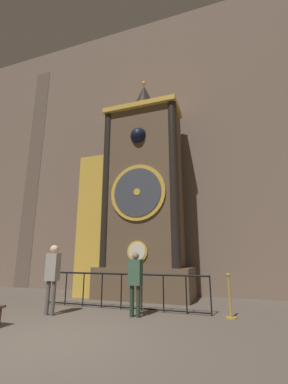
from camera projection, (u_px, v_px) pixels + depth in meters
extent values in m
plane|color=brown|center=(44.00, 342.00, 4.60)|extent=(28.00, 28.00, 0.00)
cube|color=#7A6656|center=(150.00, 142.00, 12.08)|extent=(24.00, 0.30, 13.44)
cube|color=brown|center=(34.00, 170.00, 13.92)|extent=(0.90, 0.12, 12.09)
cube|color=brown|center=(144.00, 283.00, 9.38)|extent=(3.56, 1.61, 1.10)
cube|color=brown|center=(144.00, 184.00, 10.28)|extent=(2.85, 1.40, 6.41)
cube|color=gold|center=(143.00, 113.00, 10.93)|extent=(3.08, 1.54, 0.20)
cylinder|color=gold|center=(137.00, 252.00, 8.97)|extent=(0.74, 0.05, 0.74)
cylinder|color=silver|center=(137.00, 252.00, 8.94)|extent=(0.60, 0.03, 0.60)
cylinder|color=gold|center=(138.00, 192.00, 9.49)|extent=(2.13, 0.07, 2.13)
cylinder|color=#3D424C|center=(137.00, 192.00, 9.44)|extent=(1.83, 0.04, 1.83)
cylinder|color=gold|center=(137.00, 192.00, 9.43)|extent=(0.26, 0.03, 0.26)
cube|color=#3A2D21|center=(142.00, 141.00, 10.52)|extent=(0.81, 0.42, 0.81)
sphere|color=black|center=(139.00, 136.00, 10.12)|extent=(0.65, 0.65, 0.65)
cylinder|color=black|center=(107.00, 183.00, 10.16)|extent=(0.35, 0.35, 6.41)
cylinder|color=black|center=(174.00, 176.00, 9.30)|extent=(0.35, 0.35, 6.41)
cylinder|color=gold|center=(144.00, 109.00, 11.09)|extent=(0.93, 0.93, 0.30)
cone|color=black|center=(144.00, 96.00, 11.24)|extent=(0.88, 0.88, 1.02)
sphere|color=gold|center=(144.00, 84.00, 11.40)|extent=(0.20, 0.20, 0.20)
cube|color=brown|center=(98.00, 224.00, 10.61)|extent=(1.14, 1.19, 5.54)
cube|color=gold|center=(90.00, 222.00, 10.05)|extent=(1.20, 0.06, 5.54)
cylinder|color=black|center=(49.00, 288.00, 8.36)|extent=(0.04, 0.04, 1.00)
cylinder|color=black|center=(66.00, 288.00, 8.16)|extent=(0.04, 0.04, 1.00)
cylinder|color=black|center=(83.00, 289.00, 7.95)|extent=(0.04, 0.04, 1.00)
cylinder|color=black|center=(102.00, 290.00, 7.75)|extent=(0.04, 0.04, 1.00)
cylinder|color=black|center=(121.00, 291.00, 7.54)|extent=(0.04, 0.04, 1.00)
cylinder|color=black|center=(142.00, 292.00, 7.34)|extent=(0.04, 0.04, 1.00)
cylinder|color=black|center=(163.00, 293.00, 7.14)|extent=(0.04, 0.04, 1.00)
cylinder|color=black|center=(186.00, 294.00, 6.93)|extent=(0.04, 0.04, 1.00)
cylinder|color=black|center=(211.00, 295.00, 6.73)|extent=(0.04, 0.04, 1.00)
cylinder|color=black|center=(122.00, 274.00, 7.66)|extent=(5.13, 0.05, 0.05)
cylinder|color=black|center=(121.00, 307.00, 7.44)|extent=(5.13, 0.04, 0.04)
cylinder|color=#58554F|center=(48.00, 298.00, 6.81)|extent=(0.11, 0.11, 0.86)
cylinder|color=#58554F|center=(53.00, 298.00, 6.75)|extent=(0.11, 0.11, 0.86)
cube|color=gray|center=(53.00, 267.00, 6.97)|extent=(0.34, 0.22, 0.72)
sphere|color=beige|center=(54.00, 249.00, 7.08)|extent=(0.23, 0.23, 0.23)
cylinder|color=#213427|center=(132.00, 301.00, 6.60)|extent=(0.11, 0.11, 0.76)
cylinder|color=#213427|center=(138.00, 301.00, 6.54)|extent=(0.11, 0.11, 0.76)
cube|color=#385642|center=(135.00, 272.00, 6.74)|extent=(0.35, 0.24, 0.65)
sphere|color=#8C664C|center=(135.00, 256.00, 6.84)|extent=(0.19, 0.19, 0.19)
cylinder|color=#B28E33|center=(231.00, 318.00, 6.33)|extent=(0.28, 0.28, 0.04)
cylinder|color=#B28E33|center=(230.00, 297.00, 6.45)|extent=(0.06, 0.06, 0.99)
sphere|color=#B28E33|center=(228.00, 275.00, 6.58)|extent=(0.09, 0.09, 0.09)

